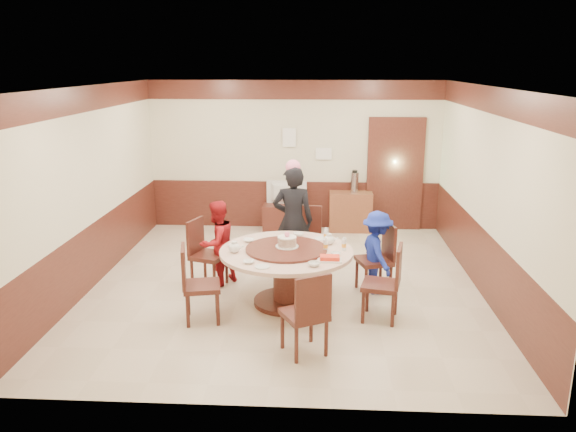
# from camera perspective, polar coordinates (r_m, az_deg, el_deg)

# --- Properties ---
(room) EXTENTS (6.00, 6.04, 2.84)m
(room) POSITION_cam_1_polar(r_m,az_deg,el_deg) (7.86, -0.22, 0.38)
(room) COLOR beige
(room) RESTS_ON ground
(banquet_table) EXTENTS (1.74, 1.74, 0.78)m
(banquet_table) POSITION_cam_1_polar(r_m,az_deg,el_deg) (7.38, -0.17, -5.07)
(banquet_table) COLOR #471D16
(banquet_table) RESTS_ON ground
(chair_0) EXTENTS (0.55, 0.55, 0.97)m
(chair_0) POSITION_cam_1_polar(r_m,az_deg,el_deg) (7.95, 8.85, -5.50)
(chair_0) COLOR #471D16
(chair_0) RESTS_ON ground
(chair_1) EXTENTS (0.48, 0.49, 0.97)m
(chair_1) POSITION_cam_1_polar(r_m,az_deg,el_deg) (8.69, 1.90, -3.48)
(chair_1) COLOR #471D16
(chair_1) RESTS_ON ground
(chair_2) EXTENTS (0.57, 0.56, 0.97)m
(chair_2) POSITION_cam_1_polar(r_m,az_deg,el_deg) (8.14, -8.15, -4.98)
(chair_2) COLOR #471D16
(chair_2) RESTS_ON ground
(chair_3) EXTENTS (0.53, 0.52, 0.97)m
(chair_3) POSITION_cam_1_polar(r_m,az_deg,el_deg) (7.08, -8.89, -8.17)
(chair_3) COLOR #471D16
(chair_3) RESTS_ON ground
(chair_4) EXTENTS (0.60, 0.60, 0.97)m
(chair_4) POSITION_cam_1_polar(r_m,az_deg,el_deg) (6.26, 1.74, -11.27)
(chair_4) COLOR #471D16
(chair_4) RESTS_ON ground
(chair_5) EXTENTS (0.53, 0.53, 0.97)m
(chair_5) POSITION_cam_1_polar(r_m,az_deg,el_deg) (7.12, 9.52, -8.05)
(chair_5) COLOR #471D16
(chair_5) RESTS_ON ground
(person_standing) EXTENTS (0.62, 0.42, 1.66)m
(person_standing) POSITION_cam_1_polar(r_m,az_deg,el_deg) (8.35, 0.51, -0.50)
(person_standing) COLOR black
(person_standing) RESTS_ON ground
(person_red) EXTENTS (0.74, 0.76, 1.23)m
(person_red) POSITION_cam_1_polar(r_m,az_deg,el_deg) (8.08, -7.20, -2.75)
(person_red) COLOR #A5161B
(person_red) RESTS_ON ground
(person_blue) EXTENTS (0.62, 0.84, 1.16)m
(person_blue) POSITION_cam_1_polar(r_m,az_deg,el_deg) (7.83, 9.02, -3.68)
(person_blue) COLOR #18299B
(person_blue) RESTS_ON ground
(birthday_cake) EXTENTS (0.30, 0.30, 0.20)m
(birthday_cake) POSITION_cam_1_polar(r_m,az_deg,el_deg) (7.32, -0.10, -2.61)
(birthday_cake) COLOR white
(birthday_cake) RESTS_ON banquet_table
(teapot_left) EXTENTS (0.17, 0.15, 0.13)m
(teapot_left) POSITION_cam_1_polar(r_m,az_deg,el_deg) (7.24, -5.46, -3.24)
(teapot_left) COLOR white
(teapot_left) RESTS_ON banquet_table
(teapot_right) EXTENTS (0.17, 0.15, 0.13)m
(teapot_right) POSITION_cam_1_polar(r_m,az_deg,el_deg) (7.54, 4.18, -2.43)
(teapot_right) COLOR white
(teapot_right) RESTS_ON banquet_table
(bowl_0) EXTENTS (0.15, 0.15, 0.04)m
(bowl_0) POSITION_cam_1_polar(r_m,az_deg,el_deg) (7.66, -4.00, -2.48)
(bowl_0) COLOR white
(bowl_0) RESTS_ON banquet_table
(bowl_1) EXTENTS (0.15, 0.15, 0.05)m
(bowl_1) POSITION_cam_1_polar(r_m,az_deg,el_deg) (6.75, 2.66, -4.92)
(bowl_1) COLOR white
(bowl_1) RESTS_ON banquet_table
(bowl_2) EXTENTS (0.14, 0.14, 0.03)m
(bowl_2) POSITION_cam_1_polar(r_m,az_deg,el_deg) (6.85, -4.01, -4.66)
(bowl_2) COLOR white
(bowl_2) RESTS_ON banquet_table
(bowl_3) EXTENTS (0.13, 0.13, 0.04)m
(bowl_3) POSITION_cam_1_polar(r_m,az_deg,el_deg) (7.13, 4.89, -3.87)
(bowl_3) COLOR white
(bowl_3) RESTS_ON banquet_table
(bowl_4) EXTENTS (0.14, 0.14, 0.03)m
(bowl_4) POSITION_cam_1_polar(r_m,az_deg,el_deg) (7.46, -5.57, -3.01)
(bowl_4) COLOR white
(bowl_4) RESTS_ON banquet_table
(bowl_5) EXTENTS (0.15, 0.15, 0.05)m
(bowl_5) POSITION_cam_1_polar(r_m,az_deg,el_deg) (7.88, 1.07, -1.89)
(bowl_5) COLOR white
(bowl_5) RESTS_ON banquet_table
(saucer_near) EXTENTS (0.18, 0.18, 0.01)m
(saucer_near) POSITION_cam_1_polar(r_m,az_deg,el_deg) (6.72, -2.64, -5.16)
(saucer_near) COLOR white
(saucer_near) RESTS_ON banquet_table
(saucer_far) EXTENTS (0.18, 0.18, 0.01)m
(saucer_far) POSITION_cam_1_polar(r_m,az_deg,el_deg) (7.77, 3.36, -2.30)
(saucer_far) COLOR white
(saucer_far) RESTS_ON banquet_table
(shrimp_platter) EXTENTS (0.30, 0.20, 0.06)m
(shrimp_platter) POSITION_cam_1_polar(r_m,az_deg,el_deg) (6.93, 4.26, -4.34)
(shrimp_platter) COLOR white
(shrimp_platter) RESTS_ON banquet_table
(bottle_0) EXTENTS (0.06, 0.06, 0.16)m
(bottle_0) POSITION_cam_1_polar(r_m,az_deg,el_deg) (7.26, 3.86, -2.99)
(bottle_0) COLOR white
(bottle_0) RESTS_ON banquet_table
(bottle_1) EXTENTS (0.06, 0.06, 0.16)m
(bottle_1) POSITION_cam_1_polar(r_m,az_deg,el_deg) (7.30, 5.71, -2.91)
(bottle_1) COLOR white
(bottle_1) RESTS_ON banquet_table
(bottle_2) EXTENTS (0.06, 0.06, 0.16)m
(bottle_2) POSITION_cam_1_polar(r_m,az_deg,el_deg) (7.70, 3.87, -1.90)
(bottle_2) COLOR white
(bottle_2) RESTS_ON banquet_table
(tv_stand) EXTENTS (0.85, 0.45, 0.50)m
(tv_stand) POSITION_cam_1_polar(r_m,az_deg,el_deg) (10.72, -0.25, -0.14)
(tv_stand) COLOR #471D16
(tv_stand) RESTS_ON ground
(television) EXTENTS (0.78, 0.25, 0.45)m
(television) POSITION_cam_1_polar(r_m,az_deg,el_deg) (10.61, -0.26, 2.33)
(television) COLOR #939396
(television) RESTS_ON tv_stand
(side_cabinet) EXTENTS (0.80, 0.40, 0.75)m
(side_cabinet) POSITION_cam_1_polar(r_m,az_deg,el_deg) (10.72, 6.37, 0.45)
(side_cabinet) COLOR brown
(side_cabinet) RESTS_ON ground
(thermos) EXTENTS (0.15, 0.15, 0.38)m
(thermos) POSITION_cam_1_polar(r_m,az_deg,el_deg) (10.59, 6.77, 3.41)
(thermos) COLOR silver
(thermos) RESTS_ON side_cabinet
(notice_left) EXTENTS (0.25, 0.00, 0.35)m
(notice_left) POSITION_cam_1_polar(r_m,az_deg,el_deg) (10.62, 0.13, 7.98)
(notice_left) COLOR white
(notice_left) RESTS_ON room
(notice_right) EXTENTS (0.30, 0.00, 0.22)m
(notice_right) POSITION_cam_1_polar(r_m,az_deg,el_deg) (10.65, 3.64, 6.34)
(notice_right) COLOR white
(notice_right) RESTS_ON room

